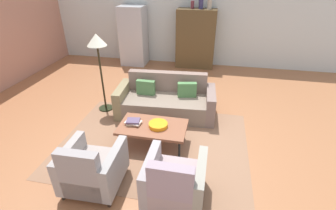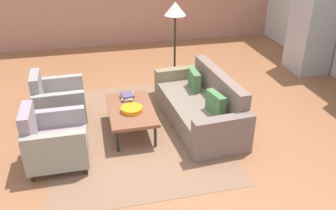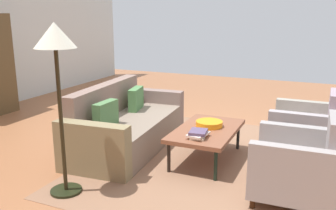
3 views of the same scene
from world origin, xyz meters
name	(u,v)px [view 1 (image 1 of 3)]	position (x,y,z in m)	size (l,w,h in m)	color
ground_plane	(175,133)	(0.00, 0.00, 0.00)	(11.68, 11.68, 0.00)	#9E623D
wall_back	(199,21)	(0.00, 4.20, 1.40)	(9.73, 0.12, 2.80)	silver
area_rug	(154,142)	(-0.33, -0.38, 0.00)	(3.40, 2.60, 0.01)	#8C644A
couch	(166,101)	(-0.33, 0.76, 0.29)	(2.16, 1.05, 0.86)	#7D6D5D
coffee_table	(153,127)	(-0.33, -0.43, 0.37)	(1.20, 0.70, 0.41)	black
armchair_left	(91,170)	(-0.92, -1.59, 0.34)	(0.82, 0.82, 0.88)	#3A200F
armchair_right	(174,183)	(0.28, -1.59, 0.34)	(0.80, 0.80, 0.88)	#392B1B
fruit_bowl	(158,125)	(-0.22, -0.43, 0.45)	(0.34, 0.34, 0.07)	orange
book_stack	(133,122)	(-0.68, -0.44, 0.45)	(0.30, 0.22, 0.08)	beige
cabinet	(196,39)	(-0.03, 3.85, 0.90)	(1.20, 0.51, 1.80)	brown
vase_tall	(192,5)	(-0.18, 3.85, 1.91)	(0.10, 0.10, 0.22)	brown
vase_round	(201,2)	(0.07, 3.85, 1.98)	(0.13, 0.13, 0.36)	#35305A
vase_small	(210,3)	(0.32, 3.85, 1.96)	(0.13, 0.13, 0.31)	#B7A994
refrigerator	(134,36)	(-2.04, 3.75, 0.93)	(0.80, 0.73, 1.85)	#B7BABF
floor_lamp	(97,47)	(-1.73, 0.63, 1.44)	(0.40, 0.40, 1.72)	black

